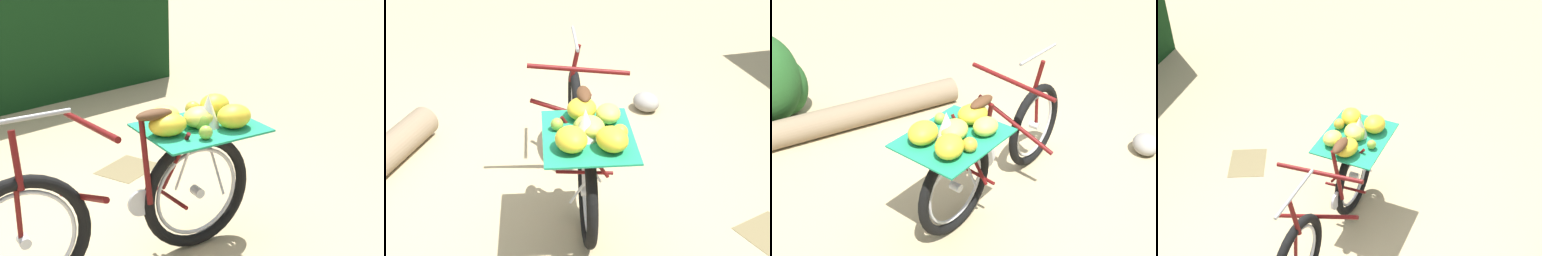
# 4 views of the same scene
# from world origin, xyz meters

# --- Properties ---
(ground_plane) EXTENTS (60.00, 60.00, 0.00)m
(ground_plane) POSITION_xyz_m (0.00, 0.00, 0.00)
(ground_plane) COLOR tan
(bicycle) EXTENTS (1.72, 1.08, 1.03)m
(bicycle) POSITION_xyz_m (-0.21, 0.28, 0.51)
(bicycle) COLOR black
(bicycle) RESTS_ON ground_plane
(leaf_litter_patch) EXTENTS (0.44, 0.36, 0.01)m
(leaf_litter_patch) POSITION_xyz_m (-1.20, -0.61, 0.00)
(leaf_litter_patch) COLOR olive
(leaf_litter_patch) RESTS_ON ground_plane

